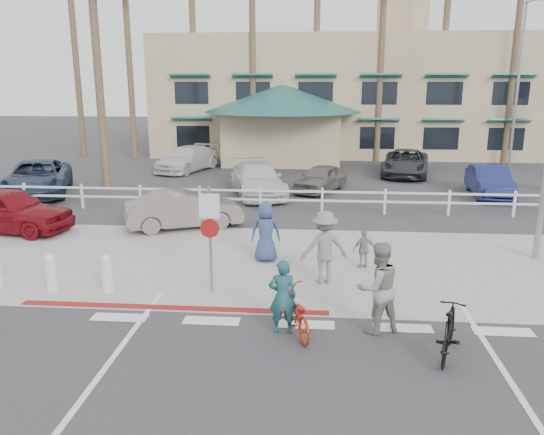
# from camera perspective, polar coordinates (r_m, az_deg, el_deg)

# --- Properties ---
(ground) EXTENTS (140.00, 140.00, 0.00)m
(ground) POSITION_cam_1_polar(r_m,az_deg,el_deg) (10.78, 3.57, -12.85)
(ground) COLOR #333335
(bike_path) EXTENTS (12.00, 16.00, 0.01)m
(bike_path) POSITION_cam_1_polar(r_m,az_deg,el_deg) (9.04, 3.25, -18.60)
(bike_path) COLOR #333335
(bike_path) RESTS_ON ground
(sidewalk_plaza) EXTENTS (22.00, 7.00, 0.01)m
(sidewalk_plaza) POSITION_cam_1_polar(r_m,az_deg,el_deg) (14.93, 3.99, -4.95)
(sidewalk_plaza) COLOR gray
(sidewalk_plaza) RESTS_ON ground
(cross_street) EXTENTS (40.00, 5.00, 0.01)m
(cross_street) POSITION_cam_1_polar(r_m,az_deg,el_deg) (18.75, 4.20, -0.95)
(cross_street) COLOR #333335
(cross_street) RESTS_ON ground
(parking_lot) EXTENTS (50.00, 16.00, 0.01)m
(parking_lot) POSITION_cam_1_polar(r_m,az_deg,el_deg) (28.03, 4.46, 4.13)
(parking_lot) COLOR #333335
(parking_lot) RESTS_ON ground
(curb_red) EXTENTS (7.00, 0.25, 0.02)m
(curb_red) POSITION_cam_1_polar(r_m,az_deg,el_deg) (12.27, -10.63, -9.53)
(curb_red) COLOR maroon
(curb_red) RESTS_ON ground
(rail_fence) EXTENTS (29.40, 0.16, 1.00)m
(rail_fence) POSITION_cam_1_polar(r_m,az_deg,el_deg) (20.58, 5.69, 1.81)
(rail_fence) COLOR silver
(rail_fence) RESTS_ON ground
(building) EXTENTS (28.00, 16.00, 11.30)m
(building) POSITION_cam_1_polar(r_m,az_deg,el_deg) (40.65, 7.71, 15.17)
(building) COLOR tan
(building) RESTS_ON ground
(sign_post) EXTENTS (0.50, 0.10, 2.90)m
(sign_post) POSITION_cam_1_polar(r_m,az_deg,el_deg) (12.54, -6.65, -1.85)
(sign_post) COLOR gray
(sign_post) RESTS_ON ground
(bollard_0) EXTENTS (0.26, 0.26, 0.95)m
(bollard_0) POSITION_cam_1_polar(r_m,az_deg,el_deg) (13.37, -17.32, -5.78)
(bollard_0) COLOR silver
(bollard_0) RESTS_ON ground
(bollard_1) EXTENTS (0.26, 0.26, 0.95)m
(bollard_1) POSITION_cam_1_polar(r_m,az_deg,el_deg) (13.95, -22.68, -5.42)
(bollard_1) COLOR silver
(bollard_1) RESTS_ON ground
(streetlight_1) EXTENTS (0.60, 2.00, 9.50)m
(streetlight_1) POSITION_cam_1_polar(r_m,az_deg,el_deg) (35.63, 24.91, 12.72)
(streetlight_1) COLOR gray
(streetlight_1) RESTS_ON ground
(palm_0) EXTENTS (4.00, 4.00, 15.00)m
(palm_0) POSITION_cam_1_polar(r_m,az_deg,el_deg) (39.18, -20.48, 17.19)
(palm_0) COLOR #1D4B1F
(palm_0) RESTS_ON ground
(palm_1) EXTENTS (4.00, 4.00, 13.00)m
(palm_1) POSITION_cam_1_polar(r_m,az_deg,el_deg) (36.71, -15.13, 16.27)
(palm_1) COLOR #1D4B1F
(palm_1) RESTS_ON ground
(palm_2) EXTENTS (4.00, 4.00, 16.00)m
(palm_2) POSITION_cam_1_polar(r_m,az_deg,el_deg) (36.65, -8.50, 18.94)
(palm_2) COLOR #1D4B1F
(palm_2) RESTS_ON ground
(palm_3) EXTENTS (4.00, 4.00, 14.00)m
(palm_3) POSITION_cam_1_polar(r_m,az_deg,el_deg) (34.91, -2.11, 17.68)
(palm_3) COLOR #1D4B1F
(palm_3) RESTS_ON ground
(palm_4) EXTENTS (4.00, 4.00, 15.00)m
(palm_4) POSITION_cam_1_polar(r_m,az_deg,el_deg) (35.69, 4.82, 18.37)
(palm_4) COLOR #1D4B1F
(palm_4) RESTS_ON ground
(palm_5) EXTENTS (4.00, 4.00, 13.00)m
(palm_5) POSITION_cam_1_polar(r_m,az_deg,el_deg) (34.85, 11.66, 16.59)
(palm_5) COLOR #1D4B1F
(palm_5) RESTS_ON ground
(palm_6) EXTENTS (4.00, 4.00, 17.00)m
(palm_6) POSITION_cam_1_polar(r_m,az_deg,el_deg) (36.63, 18.23, 19.21)
(palm_6) COLOR #1D4B1F
(palm_6) RESTS_ON ground
(palm_7) EXTENTS (4.00, 4.00, 14.00)m
(palm_7) POSITION_cam_1_polar(r_m,az_deg,el_deg) (36.63, 24.75, 16.28)
(palm_7) COLOR #1D4B1F
(palm_7) RESTS_ON ground
(palm_10) EXTENTS (4.00, 4.00, 12.00)m
(palm_10) POSITION_cam_1_polar(r_m,az_deg,el_deg) (26.64, -18.30, 15.92)
(palm_10) COLOR #1D4B1F
(palm_10) RESTS_ON ground
(bike_red) EXTENTS (1.14, 1.85, 0.92)m
(bike_red) POSITION_cam_1_polar(r_m,az_deg,el_deg) (10.81, 2.49, -10.05)
(bike_red) COLOR #99210D
(bike_red) RESTS_ON ground
(rider_red) EXTENTS (0.60, 0.43, 1.55)m
(rider_red) POSITION_cam_1_polar(r_m,az_deg,el_deg) (10.67, 1.14, -8.53)
(rider_red) COLOR #1A4C55
(rider_red) RESTS_ON ground
(bike_black) EXTENTS (1.00, 1.70, 0.99)m
(bike_black) POSITION_cam_1_polar(r_m,az_deg,el_deg) (10.43, 18.51, -11.57)
(bike_black) COLOR black
(bike_black) RESTS_ON ground
(rider_black) EXTENTS (1.14, 1.03, 1.90)m
(rider_black) POSITION_cam_1_polar(r_m,az_deg,el_deg) (10.86, 11.32, -7.42)
(rider_black) COLOR gray
(rider_black) RESTS_ON ground
(pedestrian_a) EXTENTS (1.33, 0.95, 1.86)m
(pedestrian_a) POSITION_cam_1_polar(r_m,az_deg,el_deg) (13.30, 5.65, -3.22)
(pedestrian_a) COLOR slate
(pedestrian_a) RESTS_ON ground
(pedestrian_child) EXTENTS (0.68, 0.46, 1.08)m
(pedestrian_child) POSITION_cam_1_polar(r_m,az_deg,el_deg) (14.60, 9.85, -3.38)
(pedestrian_child) COLOR gray
(pedestrian_child) RESTS_ON ground
(pedestrian_b) EXTENTS (0.87, 0.60, 1.71)m
(pedestrian_b) POSITION_cam_1_polar(r_m,az_deg,el_deg) (14.87, -0.68, -1.56)
(pedestrian_b) COLOR navy
(pedestrian_b) RESTS_ON ground
(car_white_sedan) EXTENTS (4.22, 2.84, 1.32)m
(car_white_sedan) POSITION_cam_1_polar(r_m,az_deg,el_deg) (18.62, -9.44, 0.86)
(car_white_sedan) COLOR #71665C
(car_white_sedan) RESTS_ON ground
(car_red_compact) EXTENTS (4.64, 2.41, 1.51)m
(car_red_compact) POSITION_cam_1_polar(r_m,az_deg,el_deg) (20.00, -26.59, 0.74)
(car_red_compact) COLOR maroon
(car_red_compact) RESTS_ON ground
(lot_car_0) EXTENTS (4.31, 6.09, 1.54)m
(lot_car_0) POSITION_cam_1_polar(r_m,az_deg,el_deg) (26.10, -23.93, 3.91)
(lot_car_0) COLOR #202F4C
(lot_car_0) RESTS_ON ground
(lot_car_1) EXTENTS (3.39, 5.31, 1.43)m
(lot_car_1) POSITION_cam_1_polar(r_m,az_deg,el_deg) (23.80, -1.61, 4.10)
(lot_car_1) COLOR silver
(lot_car_1) RESTS_ON ground
(lot_car_2) EXTENTS (2.84, 3.91, 1.24)m
(lot_car_2) POSITION_cam_1_polar(r_m,az_deg,el_deg) (24.76, 5.28, 4.22)
(lot_car_2) COLOR #68635D
(lot_car_2) RESTS_ON ground
(lot_car_3) EXTENTS (1.81, 4.27, 1.37)m
(lot_car_3) POSITION_cam_1_polar(r_m,az_deg,el_deg) (25.48, 22.34, 3.64)
(lot_car_3) COLOR navy
(lot_car_3) RESTS_ON ground
(lot_car_4) EXTENTS (3.42, 5.20, 1.40)m
(lot_car_4) POSITION_cam_1_polar(r_m,az_deg,el_deg) (30.91, -9.09, 6.25)
(lot_car_4) COLOR silver
(lot_car_4) RESTS_ON ground
(lot_car_5) EXTENTS (3.30, 5.44, 1.41)m
(lot_car_5) POSITION_cam_1_polar(r_m,az_deg,el_deg) (29.84, 14.16, 5.72)
(lot_car_5) COLOR #292E33
(lot_car_5) RESTS_ON ground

